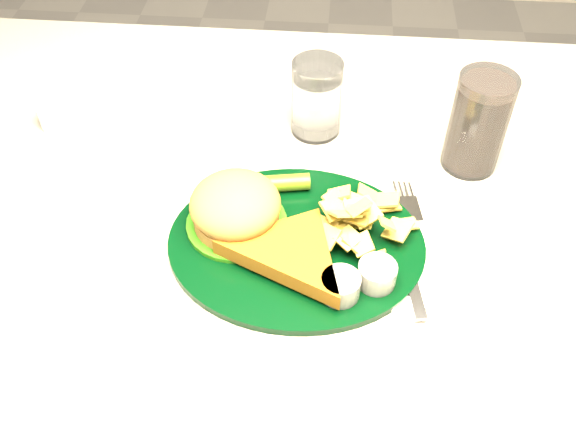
% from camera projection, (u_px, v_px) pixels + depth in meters
% --- Properties ---
extents(table, '(1.20, 0.80, 0.75)m').
position_uv_depth(table, '(292.00, 371.00, 1.03)').
color(table, gray).
rests_on(table, ground).
extents(dinner_plate, '(0.29, 0.24, 0.06)m').
position_uv_depth(dinner_plate, '(297.00, 227.00, 0.70)').
color(dinner_plate, black).
rests_on(dinner_plate, table).
extents(water_glass, '(0.07, 0.07, 0.10)m').
position_uv_depth(water_glass, '(317.00, 98.00, 0.83)').
color(water_glass, white).
rests_on(water_glass, table).
extents(cola_glass, '(0.09, 0.09, 0.13)m').
position_uv_depth(cola_glass, '(478.00, 123.00, 0.77)').
color(cola_glass, black).
rests_on(cola_glass, table).
extents(fork_napkin, '(0.16, 0.20, 0.01)m').
position_uv_depth(fork_napkin, '(407.00, 260.00, 0.70)').
color(fork_napkin, white).
rests_on(fork_napkin, table).
extents(ramekin, '(0.05, 0.05, 0.03)m').
position_uv_depth(ramekin, '(57.00, 114.00, 0.86)').
color(ramekin, silver).
rests_on(ramekin, table).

